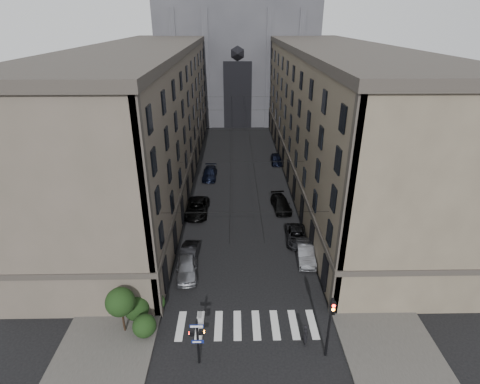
{
  "coord_description": "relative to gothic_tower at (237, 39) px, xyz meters",
  "views": [
    {
      "loc": [
        -0.94,
        -17.44,
        22.2
      ],
      "look_at": [
        -0.44,
        10.7,
        9.04
      ],
      "focal_mm": 28.0,
      "sensor_mm": 36.0,
      "label": 1
    }
  ],
  "objects": [
    {
      "name": "car_left_midfar",
      "position": [
        -5.53,
        -51.2,
        -16.99
      ],
      "size": [
        2.85,
        5.87,
        1.61
      ],
      "primitive_type": "imported",
      "rotation": [
        0.0,
        0.0,
        -0.03
      ],
      "color": "black",
      "rests_on": "ground"
    },
    {
      "name": "building_left",
      "position": [
        -13.44,
        -38.96,
        -8.45
      ],
      "size": [
        13.6,
        60.6,
        18.85
      ],
      "color": "#4E473C",
      "rests_on": "ground"
    },
    {
      "name": "ground",
      "position": [
        0.0,
        -74.96,
        -17.8
      ],
      "size": [
        260.0,
        260.0,
        0.0
      ],
      "primitive_type": "plane",
      "color": "black",
      "rests_on": "ground"
    },
    {
      "name": "shrub_cluster",
      "position": [
        -8.72,
        -69.95,
        -16.0
      ],
      "size": [
        3.9,
        4.4,
        3.9
      ],
      "color": "black",
      "rests_on": "sidewalk_left"
    },
    {
      "name": "zebra_crossing",
      "position": [
        0.0,
        -69.96,
        -17.79
      ],
      "size": [
        11.0,
        3.2,
        0.01
      ],
      "primitive_type": "cube",
      "color": "beige",
      "rests_on": "ground"
    },
    {
      "name": "pedestrian_signal_left",
      "position": [
        -3.51,
        -73.46,
        -15.48
      ],
      "size": [
        1.02,
        0.38,
        4.0
      ],
      "color": "black",
      "rests_on": "ground"
    },
    {
      "name": "car_left_far",
      "position": [
        -4.62,
        -39.71,
        -17.06
      ],
      "size": [
        2.19,
        5.12,
        1.47
      ],
      "primitive_type": "imported",
      "rotation": [
        0.0,
        0.0,
        -0.03
      ],
      "color": "black",
      "rests_on": "ground"
    },
    {
      "name": "car_right_far",
      "position": [
        6.19,
        -33.63,
        -17.06
      ],
      "size": [
        1.85,
        4.38,
        1.48
      ],
      "primitive_type": "imported",
      "rotation": [
        0.0,
        0.0,
        -0.02
      ],
      "color": "black",
      "rests_on": "ground"
    },
    {
      "name": "car_right_near",
      "position": [
        6.2,
        -61.16,
        -17.01
      ],
      "size": [
        1.97,
        4.87,
        1.57
      ],
      "primitive_type": "imported",
      "rotation": [
        0.0,
        0.0,
        -0.06
      ],
      "color": "slate",
      "rests_on": "ground"
    },
    {
      "name": "car_left_midnear",
      "position": [
        -5.49,
        -61.27,
        -17.06
      ],
      "size": [
        1.97,
        4.63,
        1.48
      ],
      "primitive_type": "imported",
      "rotation": [
        0.0,
        0.0,
        -0.09
      ],
      "color": "black",
      "rests_on": "ground"
    },
    {
      "name": "sidewalk_right",
      "position": [
        10.5,
        -38.96,
        -17.72
      ],
      "size": [
        7.0,
        80.0,
        0.15
      ],
      "primitive_type": "cube",
      "color": "#383533",
      "rests_on": "ground"
    },
    {
      "name": "sidewalk_left",
      "position": [
        -10.5,
        -38.96,
        -17.72
      ],
      "size": [
        7.0,
        80.0,
        0.15
      ],
      "primitive_type": "cube",
      "color": "#383533",
      "rests_on": "ground"
    },
    {
      "name": "building_right",
      "position": [
        13.44,
        -38.96,
        -8.45
      ],
      "size": [
        13.6,
        60.6,
        18.85
      ],
      "color": "brown",
      "rests_on": "ground"
    },
    {
      "name": "car_left_near",
      "position": [
        -5.46,
        -63.34,
        -16.98
      ],
      "size": [
        2.4,
        4.99,
        1.64
      ],
      "primitive_type": "imported",
      "rotation": [
        0.0,
        0.0,
        0.1
      ],
      "color": "gray",
      "rests_on": "ground"
    },
    {
      "name": "car_right_midnear",
      "position": [
        5.81,
        -57.69,
        -17.13
      ],
      "size": [
        2.53,
        4.94,
        1.33
      ],
      "primitive_type": "imported",
      "rotation": [
        0.0,
        0.0,
        -0.07
      ],
      "color": "black",
      "rests_on": "ground"
    },
    {
      "name": "car_right_midfar",
      "position": [
        5.01,
        -50.15,
        -17.07
      ],
      "size": [
        2.51,
        5.22,
        1.47
      ],
      "primitive_type": "imported",
      "rotation": [
        0.0,
        0.0,
        0.09
      ],
      "color": "black",
      "rests_on": "ground"
    },
    {
      "name": "tram_wires",
      "position": [
        0.0,
        -39.33,
        -10.55
      ],
      "size": [
        14.0,
        60.0,
        0.43
      ],
      "color": "black",
      "rests_on": "ground"
    },
    {
      "name": "traffic_light_right",
      "position": [
        5.6,
        -73.04,
        -14.51
      ],
      "size": [
        0.34,
        0.5,
        5.2
      ],
      "color": "black",
      "rests_on": "ground"
    },
    {
      "name": "pedestrian",
      "position": [
        4.25,
        -71.96,
        -16.86
      ],
      "size": [
        0.54,
        0.74,
        1.88
      ],
      "primitive_type": "imported",
      "rotation": [
        0.0,
        0.0,
        1.71
      ],
      "color": "black",
      "rests_on": "ground"
    },
    {
      "name": "gothic_tower",
      "position": [
        0.0,
        0.0,
        0.0
      ],
      "size": [
        35.0,
        23.0,
        58.0
      ],
      "color": "#2D2D33",
      "rests_on": "ground"
    }
  ]
}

